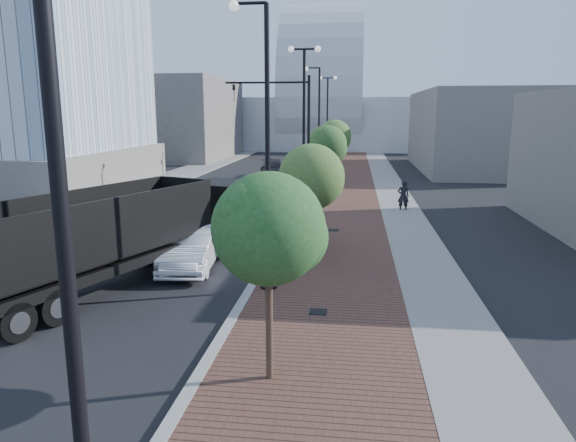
# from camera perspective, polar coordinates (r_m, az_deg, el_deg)

# --- Properties ---
(sidewalk) EXTENTS (7.00, 140.00, 0.12)m
(sidewalk) POSITION_cam_1_polar(r_m,az_deg,el_deg) (46.94, 7.35, 4.53)
(sidewalk) COLOR #4C2D23
(sidewalk) RESTS_ON ground
(concrete_strip) EXTENTS (2.40, 140.00, 0.13)m
(concrete_strip) POSITION_cam_1_polar(r_m,az_deg,el_deg) (47.02, 10.65, 4.44)
(concrete_strip) COLOR slate
(concrete_strip) RESTS_ON ground
(curb) EXTENTS (0.30, 140.00, 0.14)m
(curb) POSITION_cam_1_polar(r_m,az_deg,el_deg) (47.06, 3.07, 4.64)
(curb) COLOR gray
(curb) RESTS_ON ground
(west_sidewalk) EXTENTS (4.00, 140.00, 0.12)m
(west_sidewalk) POSITION_cam_1_polar(r_m,az_deg,el_deg) (49.70, -12.10, 4.76)
(west_sidewalk) COLOR slate
(west_sidewalk) RESTS_ON ground
(dump_truck) EXTENTS (6.91, 13.32, 3.34)m
(dump_truck) POSITION_cam_1_polar(r_m,az_deg,el_deg) (20.93, -12.44, -0.91)
(dump_truck) COLOR black
(dump_truck) RESTS_ON ground
(white_sedan) EXTENTS (2.17, 5.02, 1.61)m
(white_sedan) POSITION_cam_1_polar(r_m,az_deg,el_deg) (20.51, -10.36, -2.82)
(white_sedan) COLOR silver
(white_sedan) RESTS_ON ground
(dark_car_mid) EXTENTS (1.99, 4.13, 1.13)m
(dark_car_mid) POSITION_cam_1_polar(r_m,az_deg,el_deg) (39.14, -7.77, 3.83)
(dark_car_mid) COLOR black
(dark_car_mid) RESTS_ON ground
(dark_car_far) EXTENTS (3.17, 5.43, 1.48)m
(dark_car_far) POSITION_cam_1_polar(r_m,az_deg,el_deg) (48.31, -1.64, 5.63)
(dark_car_far) COLOR black
(dark_car_far) RESTS_ON ground
(pedestrian) EXTENTS (0.71, 0.48, 1.90)m
(pedestrian) POSITION_cam_1_polar(r_m,az_deg,el_deg) (32.23, 12.41, 2.65)
(pedestrian) COLOR black
(pedestrian) RESTS_ON ground
(streetlight_0) EXTENTS (1.72, 0.56, 9.28)m
(streetlight_0) POSITION_cam_1_polar(r_m,az_deg,el_deg) (5.44, -23.28, -0.66)
(streetlight_0) COLOR black
(streetlight_0) RESTS_ON ground
(streetlight_1) EXTENTS (1.44, 0.56, 9.21)m
(streetlight_1) POSITION_cam_1_polar(r_m,az_deg,el_deg) (16.89, -2.59, 6.46)
(streetlight_1) COLOR black
(streetlight_1) RESTS_ON ground
(streetlight_2) EXTENTS (1.72, 0.56, 9.28)m
(streetlight_2) POSITION_cam_1_polar(r_m,az_deg,el_deg) (28.72, 1.73, 9.61)
(streetlight_2) COLOR black
(streetlight_2) RESTS_ON ground
(streetlight_3) EXTENTS (1.44, 0.56, 9.21)m
(streetlight_3) POSITION_cam_1_polar(r_m,az_deg,el_deg) (40.70, 3.21, 9.56)
(streetlight_3) COLOR black
(streetlight_3) RESTS_ON ground
(streetlight_4) EXTENTS (1.72, 0.56, 9.28)m
(streetlight_4) POSITION_cam_1_polar(r_m,az_deg,el_deg) (52.66, 4.28, 10.56)
(streetlight_4) COLOR black
(streetlight_4) RESTS_ON ground
(traffic_mast) EXTENTS (5.09, 0.20, 8.00)m
(traffic_mast) POSITION_cam_1_polar(r_m,az_deg,el_deg) (31.80, 0.62, 10.11)
(traffic_mast) COLOR black
(traffic_mast) RESTS_ON ground
(tree_0) EXTENTS (2.45, 2.41, 4.71)m
(tree_0) POSITION_cam_1_polar(r_m,az_deg,el_deg) (11.00, -1.87, -0.88)
(tree_0) COLOR #382619
(tree_0) RESTS_ON ground
(tree_1) EXTENTS (2.75, 2.75, 4.64)m
(tree_1) POSITION_cam_1_polar(r_m,az_deg,el_deg) (21.82, 2.69, 4.80)
(tree_1) COLOR #382619
(tree_1) RESTS_ON ground
(tree_2) EXTENTS (2.55, 2.53, 5.11)m
(tree_2) POSITION_cam_1_polar(r_m,az_deg,el_deg) (33.70, 4.34, 8.22)
(tree_2) COLOR #382619
(tree_2) RESTS_ON ground
(tree_3) EXTENTS (2.87, 2.87, 5.28)m
(tree_3) POSITION_cam_1_polar(r_m,az_deg,el_deg) (45.68, 5.12, 9.12)
(tree_3) COLOR #382619
(tree_3) RESTS_ON ground
(tower_podium) EXTENTS (19.00, 19.00, 3.00)m
(tower_podium) POSITION_cam_1_polar(r_m,az_deg,el_deg) (47.49, -28.12, 5.07)
(tower_podium) COLOR slate
(tower_podium) RESTS_ON ground
(convention_center) EXTENTS (50.00, 30.00, 50.00)m
(convention_center) POSITION_cam_1_polar(r_m,az_deg,el_deg) (91.73, 3.94, 11.81)
(convention_center) COLOR #A6AAB0
(convention_center) RESTS_ON ground
(commercial_block_nw) EXTENTS (14.00, 20.00, 10.00)m
(commercial_block_nw) POSITION_cam_1_polar(r_m,az_deg,el_deg) (70.55, -12.35, 10.77)
(commercial_block_nw) COLOR #5F5A55
(commercial_block_nw) RESTS_ON ground
(commercial_block_ne) EXTENTS (12.00, 22.00, 8.00)m
(commercial_block_ne) POSITION_cam_1_polar(r_m,az_deg,el_deg) (58.00, 20.06, 9.19)
(commercial_block_ne) COLOR slate
(commercial_block_ne) RESTS_ON ground
(utility_cover_1) EXTENTS (0.50, 0.50, 0.02)m
(utility_cover_1) POSITION_cam_1_polar(r_m,az_deg,el_deg) (15.70, 3.29, -9.81)
(utility_cover_1) COLOR black
(utility_cover_1) RESTS_ON sidewalk
(utility_cover_2) EXTENTS (0.50, 0.50, 0.02)m
(utility_cover_2) POSITION_cam_1_polar(r_m,az_deg,el_deg) (26.23, 4.96, -0.98)
(utility_cover_2) COLOR black
(utility_cover_2) RESTS_ON sidewalk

